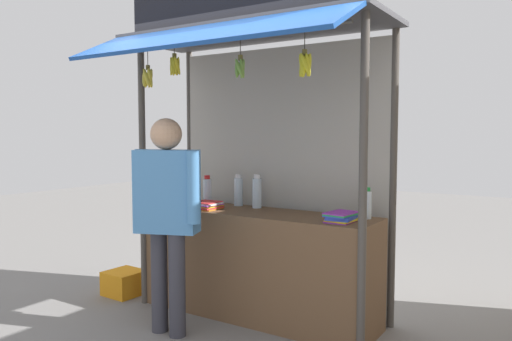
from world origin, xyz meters
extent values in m
plane|color=slate|center=(0.00, 0.00, 0.00)|extent=(20.00, 20.00, 0.00)
cube|color=brown|center=(0.00, 0.00, 0.45)|extent=(2.10, 0.56, 0.91)
cylinder|color=#4C4742|center=(-1.05, -0.28, 1.19)|extent=(0.06, 0.06, 2.39)
cylinder|color=#4C4742|center=(1.05, -0.28, 1.19)|extent=(0.06, 0.06, 2.39)
cylinder|color=#4C4742|center=(-1.05, 0.39, 1.19)|extent=(0.06, 0.06, 2.39)
cylinder|color=#4C4742|center=(1.05, 0.39, 1.19)|extent=(0.06, 0.06, 2.39)
cube|color=#B7B2A8|center=(0.00, 0.39, 1.17)|extent=(2.06, 0.04, 2.34)
cube|color=#3F3F44|center=(0.00, -0.04, 2.41)|extent=(2.30, 0.87, 0.04)
cube|color=#194799|center=(0.00, -0.73, 2.27)|extent=(2.26, 0.51, 0.26)
cylinder|color=#59544C|center=(0.00, -0.38, 2.31)|extent=(2.00, 0.02, 0.02)
cylinder|color=silver|center=(-0.56, 0.04, 1.03)|extent=(0.08, 0.08, 0.25)
cylinder|color=red|center=(-0.56, 0.04, 1.17)|extent=(0.05, 0.05, 0.03)
cylinder|color=silver|center=(0.92, 0.17, 1.02)|extent=(0.07, 0.07, 0.22)
cylinder|color=#198C33|center=(0.92, 0.17, 1.14)|extent=(0.04, 0.04, 0.03)
cylinder|color=silver|center=(-0.11, 0.18, 1.04)|extent=(0.08, 0.08, 0.26)
cylinder|color=white|center=(-0.11, 0.18, 1.19)|extent=(0.05, 0.05, 0.04)
cylinder|color=silver|center=(-0.91, 0.07, 1.02)|extent=(0.07, 0.07, 0.22)
cylinder|color=#198C33|center=(-0.91, 0.07, 1.15)|extent=(0.05, 0.05, 0.03)
cylinder|color=silver|center=(-0.32, 0.21, 1.03)|extent=(0.08, 0.08, 0.25)
cylinder|color=white|center=(-0.32, 0.21, 1.18)|extent=(0.05, 0.05, 0.03)
cube|color=purple|center=(0.81, -0.07, 0.91)|extent=(0.18, 0.26, 0.01)
cube|color=yellow|center=(0.82, -0.07, 0.92)|extent=(0.20, 0.27, 0.01)
cube|color=blue|center=(0.81, -0.08, 0.94)|extent=(0.20, 0.27, 0.01)
cube|color=blue|center=(0.81, -0.07, 0.95)|extent=(0.20, 0.27, 0.01)
cube|color=blue|center=(0.81, -0.08, 0.96)|extent=(0.20, 0.27, 0.01)
cube|color=green|center=(0.81, -0.09, 0.97)|extent=(0.21, 0.27, 0.01)
cube|color=purple|center=(0.81, -0.08, 0.98)|extent=(0.21, 0.27, 0.01)
cube|color=orange|center=(-0.43, -0.12, 0.91)|extent=(0.21, 0.23, 0.01)
cube|color=red|center=(-0.43, -0.12, 0.93)|extent=(0.22, 0.24, 0.01)
cube|color=yellow|center=(-0.44, -0.11, 0.94)|extent=(0.20, 0.23, 0.01)
cube|color=purple|center=(-0.43, -0.12, 0.95)|extent=(0.22, 0.24, 0.01)
cube|color=white|center=(-0.43, -0.11, 0.96)|extent=(0.22, 0.24, 0.01)
cube|color=red|center=(-0.44, -0.11, 0.97)|extent=(0.21, 0.23, 0.01)
cylinder|color=#332D23|center=(-0.87, -0.38, 2.23)|extent=(0.01, 0.01, 0.13)
cylinder|color=olive|center=(-0.87, -0.38, 2.14)|extent=(0.04, 0.04, 0.04)
ellipsoid|color=yellow|center=(-0.84, -0.38, 2.05)|extent=(0.04, 0.08, 0.17)
ellipsoid|color=yellow|center=(-0.86, -0.36, 2.05)|extent=(0.08, 0.05, 0.17)
ellipsoid|color=yellow|center=(-0.88, -0.37, 2.05)|extent=(0.06, 0.07, 0.17)
ellipsoid|color=yellow|center=(-0.89, -0.40, 2.05)|extent=(0.07, 0.08, 0.17)
ellipsoid|color=yellow|center=(-0.86, -0.40, 2.05)|extent=(0.09, 0.05, 0.17)
cylinder|color=#332D23|center=(-0.56, -0.38, 2.26)|extent=(0.01, 0.01, 0.06)
cylinder|color=olive|center=(-0.56, -0.38, 2.21)|extent=(0.04, 0.04, 0.04)
ellipsoid|color=yellow|center=(-0.53, -0.38, 2.13)|extent=(0.03, 0.09, 0.16)
ellipsoid|color=yellow|center=(-0.55, -0.36, 2.13)|extent=(0.08, 0.06, 0.16)
ellipsoid|color=yellow|center=(-0.57, -0.35, 2.13)|extent=(0.08, 0.05, 0.16)
ellipsoid|color=yellow|center=(-0.58, -0.37, 2.13)|extent=(0.05, 0.07, 0.16)
ellipsoid|color=yellow|center=(-0.58, -0.39, 2.13)|extent=(0.05, 0.07, 0.16)
ellipsoid|color=yellow|center=(-0.57, -0.40, 2.13)|extent=(0.07, 0.04, 0.16)
ellipsoid|color=yellow|center=(-0.55, -0.39, 2.13)|extent=(0.06, 0.06, 0.16)
cylinder|color=#332D23|center=(0.10, -0.38, 2.23)|extent=(0.01, 0.01, 0.13)
cylinder|color=olive|center=(0.10, -0.38, 2.14)|extent=(0.04, 0.04, 0.04)
ellipsoid|color=#7BAD43|center=(0.12, -0.38, 2.06)|extent=(0.04, 0.06, 0.15)
ellipsoid|color=#7BAD43|center=(0.11, -0.36, 2.06)|extent=(0.06, 0.05, 0.15)
ellipsoid|color=#7BAD43|center=(0.08, -0.36, 2.06)|extent=(0.06, 0.07, 0.15)
ellipsoid|color=#7BAD43|center=(0.08, -0.39, 2.06)|extent=(0.06, 0.07, 0.15)
ellipsoid|color=#7BAD43|center=(0.11, -0.41, 2.06)|extent=(0.08, 0.04, 0.15)
cylinder|color=#332D23|center=(0.65, -0.38, 2.22)|extent=(0.01, 0.01, 0.14)
cylinder|color=olive|center=(0.65, -0.38, 2.14)|extent=(0.04, 0.04, 0.04)
ellipsoid|color=yellow|center=(0.67, -0.38, 2.05)|extent=(0.04, 0.08, 0.17)
ellipsoid|color=yellow|center=(0.67, -0.36, 2.05)|extent=(0.08, 0.08, 0.17)
ellipsoid|color=yellow|center=(0.64, -0.36, 2.05)|extent=(0.07, 0.04, 0.17)
ellipsoid|color=yellow|center=(0.63, -0.37, 2.05)|extent=(0.05, 0.07, 0.17)
ellipsoid|color=yellow|center=(0.63, -0.38, 2.05)|extent=(0.05, 0.07, 0.17)
ellipsoid|color=yellow|center=(0.64, -0.40, 2.05)|extent=(0.08, 0.05, 0.17)
ellipsoid|color=yellow|center=(0.67, -0.40, 2.05)|extent=(0.09, 0.07, 0.17)
cylinder|color=#383842|center=(-0.46, -0.70, 0.40)|extent=(0.13, 0.13, 0.81)
cylinder|color=#383842|center=(-0.28, -0.70, 0.40)|extent=(0.13, 0.13, 0.81)
cube|color=#4C8CCC|center=(-0.37, -0.70, 1.13)|extent=(0.52, 0.36, 0.64)
cylinder|color=#4C8CCC|center=(-0.64, -0.70, 1.17)|extent=(0.10, 0.10, 0.54)
cylinder|color=#4C8CCC|center=(-0.10, -0.70, 1.17)|extent=(0.10, 0.10, 0.54)
sphere|color=tan|center=(-0.37, -0.70, 1.57)|extent=(0.24, 0.24, 0.24)
cube|color=orange|center=(-1.39, -0.21, 0.12)|extent=(0.35, 0.35, 0.23)
camera|label=1|loc=(2.27, -3.54, 1.57)|focal=35.05mm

